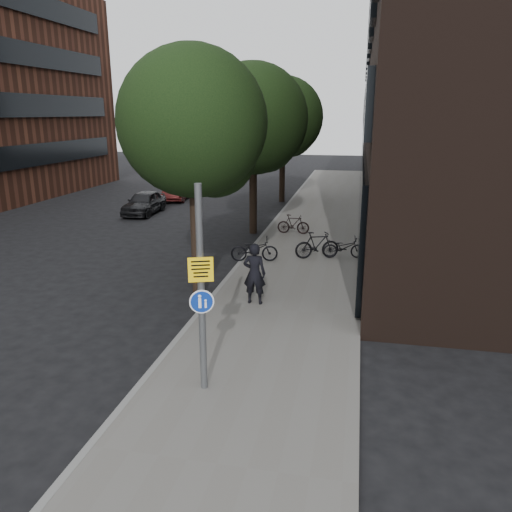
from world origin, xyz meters
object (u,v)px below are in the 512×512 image
(signpost, at_px, (201,290))
(pedestrian, at_px, (255,274))
(parked_bike_facade_near, at_px, (344,247))
(parked_car_near, at_px, (144,203))

(signpost, xyz_separation_m, pedestrian, (0.05, 4.85, -1.21))
(signpost, bearing_deg, parked_bike_facade_near, 56.60)
(signpost, relative_size, parked_bike_facade_near, 2.60)
(signpost, height_order, parked_car_near, signpost)
(pedestrian, height_order, parked_car_near, pedestrian)
(signpost, bearing_deg, parked_car_near, 97.43)
(pedestrian, xyz_separation_m, parked_car_near, (-9.05, 12.62, -0.38))
(pedestrian, bearing_deg, parked_car_near, -53.88)
(signpost, distance_m, parked_car_near, 19.71)
(parked_bike_facade_near, distance_m, parked_car_near, 13.56)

